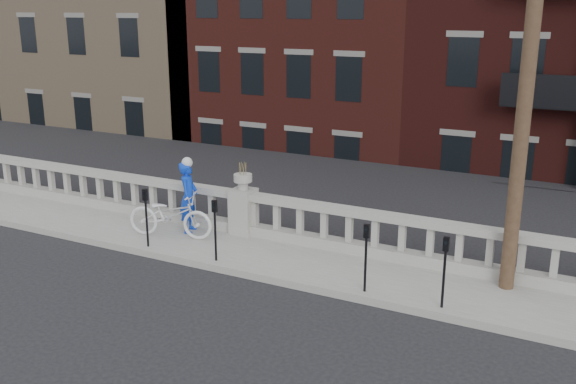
# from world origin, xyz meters

# --- Properties ---
(ground) EXTENTS (120.00, 120.00, 0.00)m
(ground) POSITION_xyz_m (0.00, 0.00, 0.00)
(ground) COLOR black
(ground) RESTS_ON ground
(sidewalk) EXTENTS (32.00, 2.20, 0.15)m
(sidewalk) POSITION_xyz_m (0.00, 3.00, 0.07)
(sidewalk) COLOR gray
(sidewalk) RESTS_ON ground
(balustrade) EXTENTS (28.00, 0.34, 1.03)m
(balustrade) POSITION_xyz_m (0.00, 3.95, 0.64)
(balustrade) COLOR gray
(balustrade) RESTS_ON sidewalk
(planter_pedestal) EXTENTS (0.55, 0.55, 1.76)m
(planter_pedestal) POSITION_xyz_m (0.00, 3.95, 0.83)
(planter_pedestal) COLOR gray
(planter_pedestal) RESTS_ON sidewalk
(lower_level) EXTENTS (80.00, 44.00, 20.80)m
(lower_level) POSITION_xyz_m (0.56, 23.04, 2.63)
(lower_level) COLOR #605E59
(lower_level) RESTS_ON ground
(utility_pole) EXTENTS (1.60, 0.28, 10.00)m
(utility_pole) POSITION_xyz_m (6.20, 3.60, 5.24)
(utility_pole) COLOR #422D1E
(utility_pole) RESTS_ON sidewalk
(parking_meter_a) EXTENTS (0.10, 0.09, 1.36)m
(parking_meter_a) POSITION_xyz_m (-1.48, 2.15, 1.00)
(parking_meter_a) COLOR black
(parking_meter_a) RESTS_ON sidewalk
(parking_meter_b) EXTENTS (0.10, 0.09, 1.36)m
(parking_meter_b) POSITION_xyz_m (0.38, 2.15, 1.00)
(parking_meter_b) COLOR black
(parking_meter_b) RESTS_ON sidewalk
(parking_meter_c) EXTENTS (0.10, 0.09, 1.36)m
(parking_meter_c) POSITION_xyz_m (3.80, 2.15, 1.00)
(parking_meter_c) COLOR black
(parking_meter_c) RESTS_ON sidewalk
(parking_meter_d) EXTENTS (0.10, 0.09, 1.36)m
(parking_meter_d) POSITION_xyz_m (5.30, 2.15, 1.00)
(parking_meter_d) COLOR black
(parking_meter_d) RESTS_ON sidewalk
(bicycle) EXTENTS (2.19, 1.19, 1.09)m
(bicycle) POSITION_xyz_m (-1.40, 2.92, 0.70)
(bicycle) COLOR white
(bicycle) RESTS_ON sidewalk
(cyclist) EXTENTS (0.61, 0.74, 1.75)m
(cyclist) POSITION_xyz_m (-1.23, 3.44, 1.02)
(cyclist) COLOR #0D39D1
(cyclist) RESTS_ON sidewalk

